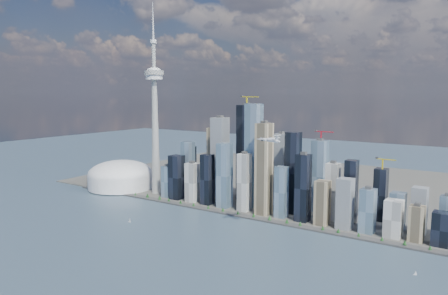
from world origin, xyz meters
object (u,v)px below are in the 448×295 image
Objects in this scene: dome_stadium at (121,176)px; sailboat_west at (130,221)px; sailboat_east at (415,273)px; airplane at (269,140)px; needle_tower at (155,114)px.

sailboat_west is (283.72, -235.29, -35.97)m from dome_stadium.
dome_stadium is 911.44m from sailboat_east.
airplane is at bearing -15.49° from dome_stadium.
needle_tower is 367.18m from sailboat_west.
needle_tower is at bearing -179.22° from airplane.
airplane is (472.53, -179.76, -28.57)m from needle_tower.
sailboat_west is 612.09m from sailboat_east.
sailboat_west is (-328.80, -65.53, -203.80)m from airplane.
dome_stadium is 657.40m from airplane.
sailboat_east is at bearing 0.28° from sailboat_west.
sailboat_east is (609.40, 57.24, -0.74)m from sailboat_west.
airplane is 5.50× the size of sailboat_west.
dome_stadium is 23.49× the size of sailboat_east.
needle_tower is 9.26× the size of airplane.
airplane reaches higher than dome_stadium.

